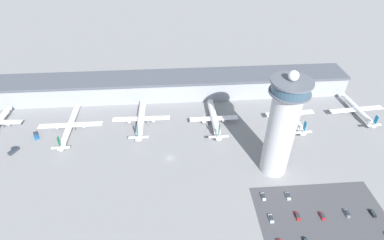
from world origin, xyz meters
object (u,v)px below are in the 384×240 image
(airplane_gate_foxtrot, at_px, (358,109))
(airplane_gate_delta, at_px, (214,118))
(service_truck_fuel, at_px, (14,151))
(service_truck_water, at_px, (36,135))
(airplane_gate_bravo, at_px, (70,125))
(car_black_suv, at_px, (271,218))
(airplane_gate_charlie, at_px, (141,119))
(car_blue_compact, at_px, (297,216))
(car_navy_sedan, at_px, (322,216))
(control_tower, at_px, (282,126))
(service_truck_baggage, at_px, (283,129))
(car_maroon_suv, at_px, (263,196))
(airplane_gate_echo, at_px, (291,113))
(car_white_wagon, at_px, (373,213))
(car_grey_coupe, at_px, (347,213))
(car_red_hatchback, at_px, (288,196))

(airplane_gate_foxtrot, bearing_deg, airplane_gate_delta, -177.95)
(service_truck_fuel, distance_m, service_truck_water, 16.44)
(airplane_gate_bravo, bearing_deg, car_black_suv, -33.99)
(airplane_gate_charlie, distance_m, airplane_gate_delta, 49.73)
(airplane_gate_delta, relative_size, airplane_gate_foxtrot, 1.04)
(service_truck_water, height_order, car_blue_compact, service_truck_water)
(airplane_gate_foxtrot, xyz_separation_m, car_navy_sedan, (-59.82, -81.29, -3.49))
(airplane_gate_delta, distance_m, service_truck_fuel, 127.43)
(control_tower, height_order, car_black_suv, control_tower)
(service_truck_baggage, relative_size, car_maroon_suv, 1.29)
(airplane_gate_delta, bearing_deg, service_truck_water, -177.49)
(airplane_gate_echo, relative_size, car_black_suv, 9.62)
(car_white_wagon, bearing_deg, airplane_gate_foxtrot, 67.19)
(airplane_gate_echo, bearing_deg, airplane_gate_delta, -177.75)
(service_truck_baggage, bearing_deg, airplane_gate_bravo, 176.08)
(car_grey_coupe, bearing_deg, airplane_gate_bravo, 153.24)
(airplane_gate_foxtrot, xyz_separation_m, car_red_hatchback, (-72.62, -68.17, -3.53))
(airplane_gate_bravo, bearing_deg, airplane_gate_echo, 0.94)
(airplane_gate_echo, bearing_deg, car_navy_sedan, -97.56)
(service_truck_fuel, xyz_separation_m, car_white_wagon, (194.78, -58.75, -0.51))
(service_truck_fuel, relative_size, car_blue_compact, 1.48)
(car_grey_coupe, bearing_deg, airplane_gate_foxtrot, 59.77)
(airplane_gate_charlie, bearing_deg, service_truck_baggage, -8.15)
(service_truck_fuel, bearing_deg, car_white_wagon, -16.78)
(car_grey_coupe, bearing_deg, car_maroon_suv, 161.15)
(airplane_gate_bravo, bearing_deg, car_red_hatchback, -26.89)
(car_blue_compact, xyz_separation_m, car_black_suv, (-13.29, -0.40, 0.01))
(control_tower, bearing_deg, car_red_hatchback, -83.46)
(airplane_gate_echo, xyz_separation_m, service_truck_fuel, (-179.83, -21.23, -3.36))
(airplane_gate_echo, relative_size, car_red_hatchback, 9.49)
(car_maroon_suv, xyz_separation_m, car_blue_compact, (13.63, -12.87, -0.03))
(airplane_gate_delta, height_order, service_truck_baggage, airplane_gate_delta)
(car_white_wagon, height_order, car_blue_compact, car_blue_compact)
(car_white_wagon, bearing_deg, car_black_suv, 179.16)
(airplane_gate_bravo, xyz_separation_m, car_grey_coupe, (152.04, -76.65, -3.73))
(control_tower, height_order, service_truck_fuel, control_tower)
(service_truck_baggage, bearing_deg, airplane_gate_foxtrot, 13.25)
(airplane_gate_delta, bearing_deg, control_tower, -57.34)
(airplane_gate_foxtrot, xyz_separation_m, service_truck_fuel, (-229.07, -22.81, -3.02))
(airplane_gate_charlie, xyz_separation_m, service_truck_baggage, (94.54, -13.53, -3.34))
(airplane_gate_foxtrot, height_order, car_blue_compact, airplane_gate_foxtrot)
(car_red_hatchback, xyz_separation_m, car_black_suv, (-12.61, -12.64, 0.02))
(airplane_gate_echo, height_order, car_maroon_suv, airplane_gate_echo)
(control_tower, height_order, airplane_gate_delta, control_tower)
(control_tower, relative_size, car_blue_compact, 13.44)
(airplane_gate_delta, bearing_deg, airplane_gate_charlie, 175.93)
(airplane_gate_bravo, distance_m, airplane_gate_charlie, 46.49)
(car_black_suv, bearing_deg, airplane_gate_echo, 65.57)
(car_black_suv, bearing_deg, airplane_gate_foxtrot, 43.48)
(control_tower, bearing_deg, airplane_gate_delta, 122.66)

